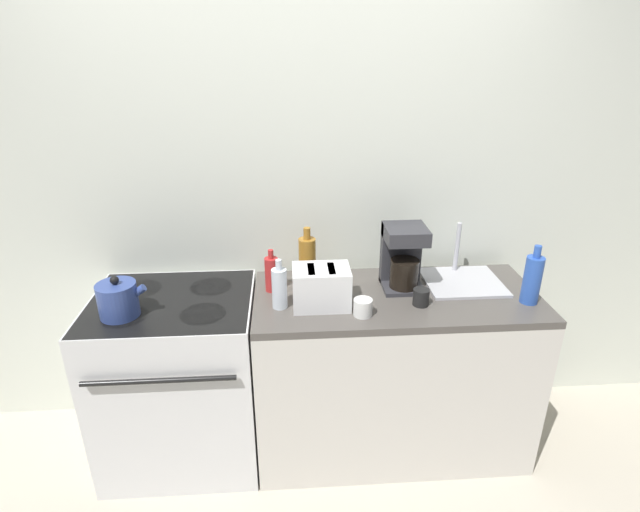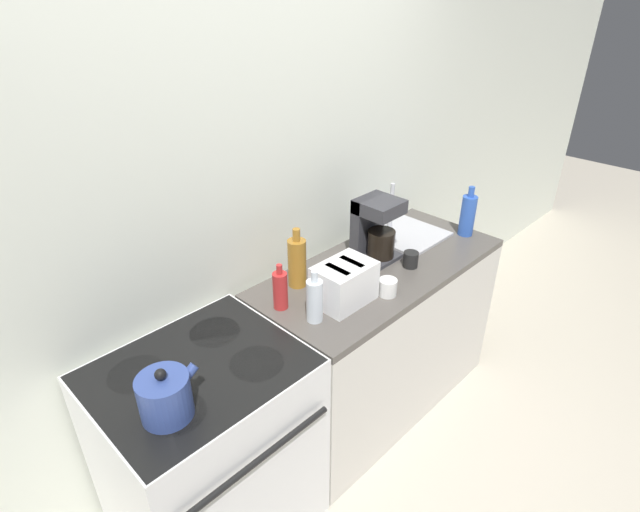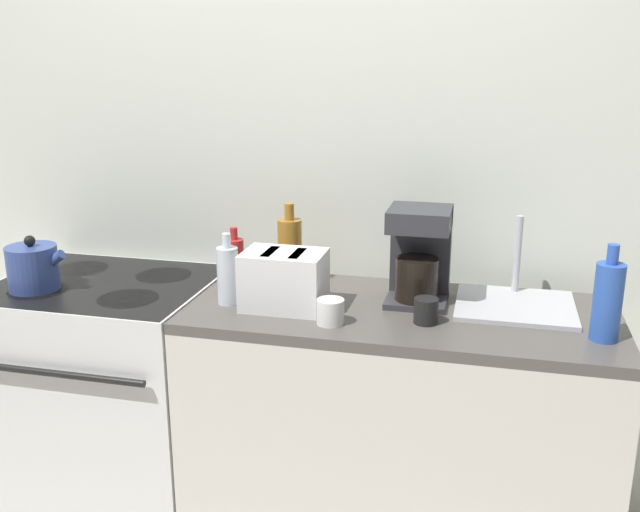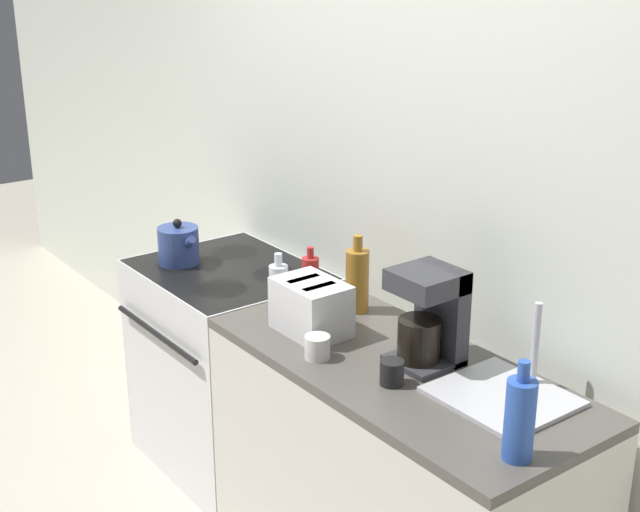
{
  "view_description": "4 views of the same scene",
  "coord_description": "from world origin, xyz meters",
  "px_view_note": "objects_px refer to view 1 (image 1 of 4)",
  "views": [
    {
      "loc": [
        -0.03,
        -1.82,
        2.06
      ],
      "look_at": [
        0.12,
        0.34,
        1.12
      ],
      "focal_mm": 28.0,
      "sensor_mm": 36.0,
      "label": 1
    },
    {
      "loc": [
        -1.29,
        -1.01,
        2.19
      ],
      "look_at": [
        0.11,
        0.37,
        1.1
      ],
      "focal_mm": 28.0,
      "sensor_mm": 36.0,
      "label": 2
    },
    {
      "loc": [
        0.76,
        -1.88,
        1.72
      ],
      "look_at": [
        0.21,
        0.37,
        1.05
      ],
      "focal_mm": 40.0,
      "sensor_mm": 36.0,
      "label": 3
    },
    {
      "loc": [
        2.44,
        -1.46,
        2.23
      ],
      "look_at": [
        0.06,
        0.31,
        1.16
      ],
      "focal_mm": 50.0,
      "sensor_mm": 36.0,
      "label": 4
    }
  ],
  "objects_px": {
    "stove": "(180,377)",
    "bottle_red": "(272,274)",
    "coffee_maker": "(403,256)",
    "toaster": "(321,287)",
    "cup_black": "(421,297)",
    "bottle_blue": "(532,279)",
    "cup_white": "(363,307)",
    "kettle": "(118,300)",
    "bottle_amber": "(307,260)",
    "bottle_clear": "(279,288)"
  },
  "relations": [
    {
      "from": "stove",
      "to": "toaster",
      "type": "bearing_deg",
      "value": -7.28
    },
    {
      "from": "cup_black",
      "to": "bottle_clear",
      "type": "bearing_deg",
      "value": 177.83
    },
    {
      "from": "kettle",
      "to": "cup_black",
      "type": "relative_size",
      "value": 2.74
    },
    {
      "from": "bottle_blue",
      "to": "cup_black",
      "type": "xyz_separation_m",
      "value": [
        -0.52,
        0.01,
        -0.08
      ]
    },
    {
      "from": "stove",
      "to": "bottle_blue",
      "type": "relative_size",
      "value": 3.16
    },
    {
      "from": "stove",
      "to": "bottle_blue",
      "type": "xyz_separation_m",
      "value": [
        1.7,
        -0.13,
        0.57
      ]
    },
    {
      "from": "bottle_blue",
      "to": "bottle_clear",
      "type": "distance_m",
      "value": 1.18
    },
    {
      "from": "kettle",
      "to": "bottle_red",
      "type": "bearing_deg",
      "value": 16.35
    },
    {
      "from": "stove",
      "to": "toaster",
      "type": "distance_m",
      "value": 0.9
    },
    {
      "from": "toaster",
      "to": "bottle_red",
      "type": "bearing_deg",
      "value": 144.34
    },
    {
      "from": "bottle_clear",
      "to": "cup_black",
      "type": "xyz_separation_m",
      "value": [
        0.66,
        -0.02,
        -0.06
      ]
    },
    {
      "from": "kettle",
      "to": "coffee_maker",
      "type": "bearing_deg",
      "value": 8.69
    },
    {
      "from": "bottle_clear",
      "to": "kettle",
      "type": "bearing_deg",
      "value": -177.9
    },
    {
      "from": "coffee_maker",
      "to": "bottle_clear",
      "type": "bearing_deg",
      "value": -163.87
    },
    {
      "from": "stove",
      "to": "bottle_clear",
      "type": "bearing_deg",
      "value": -10.54
    },
    {
      "from": "toaster",
      "to": "coffee_maker",
      "type": "relative_size",
      "value": 0.82
    },
    {
      "from": "toaster",
      "to": "bottle_amber",
      "type": "distance_m",
      "value": 0.26
    },
    {
      "from": "coffee_maker",
      "to": "bottle_blue",
      "type": "height_order",
      "value": "coffee_maker"
    },
    {
      "from": "toaster",
      "to": "cup_black",
      "type": "height_order",
      "value": "toaster"
    },
    {
      "from": "coffee_maker",
      "to": "bottle_red",
      "type": "xyz_separation_m",
      "value": [
        -0.65,
        -0.0,
        -0.07
      ]
    },
    {
      "from": "stove",
      "to": "cup_black",
      "type": "bearing_deg",
      "value": -5.92
    },
    {
      "from": "stove",
      "to": "coffee_maker",
      "type": "xyz_separation_m",
      "value": [
        1.14,
        0.08,
        0.61
      ]
    },
    {
      "from": "coffee_maker",
      "to": "cup_black",
      "type": "relative_size",
      "value": 4.04
    },
    {
      "from": "bottle_red",
      "to": "bottle_blue",
      "type": "bearing_deg",
      "value": -9.66
    },
    {
      "from": "cup_white",
      "to": "cup_black",
      "type": "xyz_separation_m",
      "value": [
        0.29,
        0.08,
        0.0
      ]
    },
    {
      "from": "coffee_maker",
      "to": "bottle_clear",
      "type": "xyz_separation_m",
      "value": [
        -0.61,
        -0.18,
        -0.06
      ]
    },
    {
      "from": "kettle",
      "to": "bottle_amber",
      "type": "bearing_deg",
      "value": 18.23
    },
    {
      "from": "stove",
      "to": "bottle_amber",
      "type": "relative_size",
      "value": 3.09
    },
    {
      "from": "toaster",
      "to": "cup_black",
      "type": "relative_size",
      "value": 3.29
    },
    {
      "from": "bottle_blue",
      "to": "cup_white",
      "type": "height_order",
      "value": "bottle_blue"
    },
    {
      "from": "bottle_amber",
      "to": "bottle_clear",
      "type": "xyz_separation_m",
      "value": [
        -0.14,
        -0.26,
        -0.02
      ]
    },
    {
      "from": "stove",
      "to": "kettle",
      "type": "distance_m",
      "value": 0.57
    },
    {
      "from": "cup_white",
      "to": "cup_black",
      "type": "relative_size",
      "value": 1.06
    },
    {
      "from": "coffee_maker",
      "to": "cup_white",
      "type": "xyz_separation_m",
      "value": [
        -0.24,
        -0.28,
        -0.13
      ]
    },
    {
      "from": "cup_black",
      "to": "bottle_blue",
      "type": "bearing_deg",
      "value": -1.03
    },
    {
      "from": "bottle_blue",
      "to": "bottle_clear",
      "type": "bearing_deg",
      "value": 178.33
    },
    {
      "from": "cup_white",
      "to": "bottle_red",
      "type": "bearing_deg",
      "value": 146.44
    },
    {
      "from": "stove",
      "to": "cup_white",
      "type": "distance_m",
      "value": 1.04
    },
    {
      "from": "bottle_red",
      "to": "cup_black",
      "type": "relative_size",
      "value": 2.71
    },
    {
      "from": "toaster",
      "to": "bottle_blue",
      "type": "bearing_deg",
      "value": -2.34
    },
    {
      "from": "coffee_maker",
      "to": "cup_black",
      "type": "height_order",
      "value": "coffee_maker"
    },
    {
      "from": "stove",
      "to": "bottle_red",
      "type": "xyz_separation_m",
      "value": [
        0.49,
        0.07,
        0.54
      ]
    },
    {
      "from": "cup_white",
      "to": "stove",
      "type": "bearing_deg",
      "value": 167.52
    },
    {
      "from": "toaster",
      "to": "coffee_maker",
      "type": "height_order",
      "value": "coffee_maker"
    },
    {
      "from": "bottle_amber",
      "to": "bottle_clear",
      "type": "height_order",
      "value": "bottle_amber"
    },
    {
      "from": "coffee_maker",
      "to": "bottle_blue",
      "type": "distance_m",
      "value": 0.61
    },
    {
      "from": "stove",
      "to": "bottle_clear",
      "type": "relative_size",
      "value": 3.79
    },
    {
      "from": "coffee_maker",
      "to": "bottle_red",
      "type": "height_order",
      "value": "coffee_maker"
    },
    {
      "from": "coffee_maker",
      "to": "bottle_red",
      "type": "bearing_deg",
      "value": -179.65
    },
    {
      "from": "stove",
      "to": "coffee_maker",
      "type": "distance_m",
      "value": 1.29
    }
  ]
}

